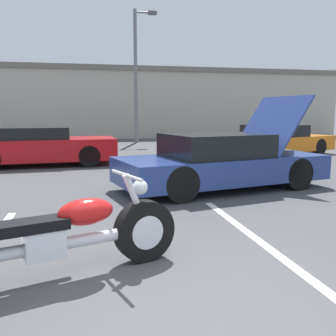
% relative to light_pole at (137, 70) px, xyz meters
% --- Properties ---
extents(ground_plane, '(80.00, 80.00, 0.00)m').
position_rel_light_pole_xyz_m(ground_plane, '(-1.96, -17.46, -3.79)').
color(ground_plane, '#474749').
extents(parking_stripe_middle, '(0.12, 5.03, 0.01)m').
position_rel_light_pole_xyz_m(parking_stripe_middle, '(-0.57, -16.33, -3.78)').
color(parking_stripe_middle, white).
rests_on(parking_stripe_middle, ground).
extents(far_building, '(32.00, 4.20, 4.40)m').
position_rel_light_pole_xyz_m(far_building, '(-1.96, 5.05, -1.45)').
color(far_building, '#B2AD9E').
rests_on(far_building, ground).
extents(light_pole, '(1.21, 0.28, 6.82)m').
position_rel_light_pole_xyz_m(light_pole, '(0.00, 0.00, 0.00)').
color(light_pole, slate).
rests_on(light_pole, ground).
extents(motorcycle, '(2.39, 1.04, 0.96)m').
position_rel_light_pole_xyz_m(motorcycle, '(-2.91, -16.43, -3.39)').
color(motorcycle, black).
rests_on(motorcycle, ground).
extents(show_car_hood_open, '(4.60, 2.65, 1.94)m').
position_rel_light_pole_xyz_m(show_car_hood_open, '(0.11, -12.65, -3.22)').
color(show_car_hood_open, navy).
rests_on(show_car_hood_open, ground).
extents(parked_car_mid_row, '(4.44, 2.02, 1.15)m').
position_rel_light_pole_xyz_m(parked_car_mid_row, '(-4.01, -8.19, -3.22)').
color(parked_car_mid_row, red).
rests_on(parked_car_mid_row, ground).
extents(parked_car_right_row, '(4.69, 3.17, 1.13)m').
position_rel_light_pole_xyz_m(parked_car_right_row, '(4.32, -7.07, -3.25)').
color(parked_car_right_row, orange).
rests_on(parked_car_right_row, ground).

